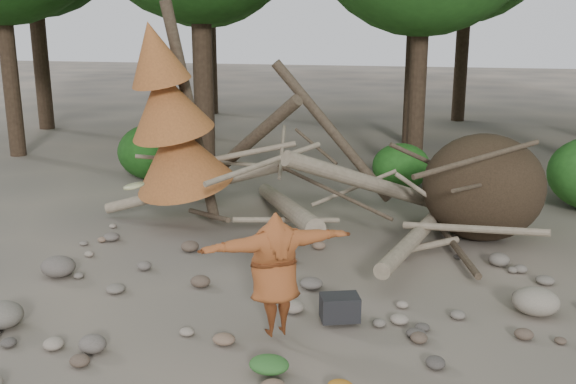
# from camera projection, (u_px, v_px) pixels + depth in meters

# --- Properties ---
(ground) EXTENTS (120.00, 120.00, 0.00)m
(ground) POSITION_uv_depth(u_px,v_px,m) (284.00, 321.00, 8.61)
(ground) COLOR #514C44
(ground) RESTS_ON ground
(deadfall_pile) EXTENTS (8.55, 5.24, 3.30)m
(deadfall_pile) POSITION_uv_depth(u_px,v_px,m) (450.00, 188.00, 11.83)
(deadfall_pile) COLOR #332619
(deadfall_pile) RESTS_ON ground
(dead_conifer) EXTENTS (2.06, 2.16, 4.35)m
(dead_conifer) POSITION_uv_depth(u_px,v_px,m) (172.00, 122.00, 12.03)
(dead_conifer) COLOR #4C3F30
(dead_conifer) RESTS_ON ground
(bush_left) EXTENTS (1.80, 1.80, 1.44)m
(bush_left) POSITION_uv_depth(u_px,v_px,m) (153.00, 152.00, 16.55)
(bush_left) COLOR #1A4A13
(bush_left) RESTS_ON ground
(bush_mid) EXTENTS (1.40, 1.40, 1.12)m
(bush_mid) POSITION_uv_depth(u_px,v_px,m) (401.00, 166.00, 15.56)
(bush_mid) COLOR #235E1B
(bush_mid) RESTS_ON ground
(frisbee_thrower) EXTENTS (3.18, 1.56, 1.75)m
(frisbee_thrower) POSITION_uv_depth(u_px,v_px,m) (275.00, 274.00, 7.92)
(frisbee_thrower) COLOR brown
(frisbee_thrower) RESTS_ON ground
(backpack) EXTENTS (0.59, 0.50, 0.34)m
(backpack) POSITION_uv_depth(u_px,v_px,m) (340.00, 312.00, 8.51)
(backpack) COLOR black
(backpack) RESTS_ON ground
(cloth_green) EXTENTS (0.46, 0.38, 0.17)m
(cloth_green) POSITION_uv_depth(u_px,v_px,m) (269.00, 368.00, 7.25)
(cloth_green) COLOR #2B5C25
(cloth_green) RESTS_ON ground
(boulder_front_left) EXTENTS (0.58, 0.52, 0.35)m
(boulder_front_left) POSITION_uv_depth(u_px,v_px,m) (1.00, 315.00, 8.40)
(boulder_front_left) COLOR #696358
(boulder_front_left) RESTS_ON ground
(boulder_mid_right) EXTENTS (0.63, 0.57, 0.38)m
(boulder_mid_right) POSITION_uv_depth(u_px,v_px,m) (536.00, 301.00, 8.78)
(boulder_mid_right) COLOR gray
(boulder_mid_right) RESTS_ON ground
(boulder_mid_left) EXTENTS (0.55, 0.49, 0.33)m
(boulder_mid_left) POSITION_uv_depth(u_px,v_px,m) (58.00, 266.00, 10.13)
(boulder_mid_left) COLOR #5D564F
(boulder_mid_left) RESTS_ON ground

